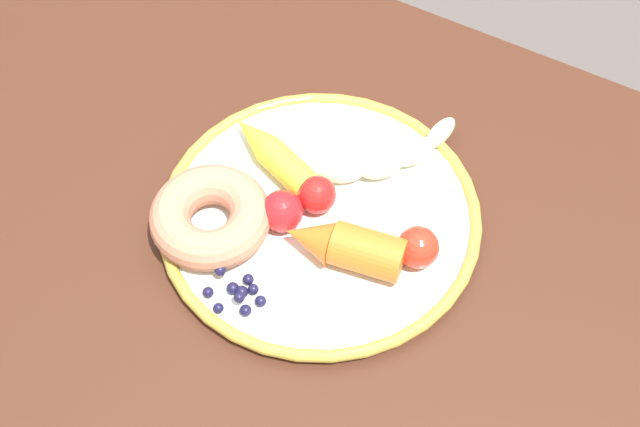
{
  "coord_description": "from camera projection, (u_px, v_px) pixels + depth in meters",
  "views": [
    {
      "loc": [
        -0.26,
        0.37,
        1.41
      ],
      "look_at": [
        -0.03,
        -0.03,
        0.75
      ],
      "focal_mm": 45.87,
      "sensor_mm": 36.0,
      "label": 1
    }
  ],
  "objects": [
    {
      "name": "dining_table",
      "position": [
        287.0,
        278.0,
        0.89
      ],
      "size": [
        1.18,
        0.72,
        0.73
      ],
      "color": "#422216",
      "rests_on": "ground_plane"
    },
    {
      "name": "plate",
      "position": [
        320.0,
        215.0,
        0.81
      ],
      "size": [
        0.32,
        0.32,
        0.02
      ],
      "color": "silver",
      "rests_on": "dining_table"
    },
    {
      "name": "banana",
      "position": [
        377.0,
        159.0,
        0.83
      ],
      "size": [
        0.14,
        0.15,
        0.03
      ],
      "color": "beige",
      "rests_on": "plate"
    },
    {
      "name": "carrot_orange",
      "position": [
        343.0,
        248.0,
        0.76
      ],
      "size": [
        0.12,
        0.06,
        0.04
      ],
      "color": "orange",
      "rests_on": "plate"
    },
    {
      "name": "carrot_yellow",
      "position": [
        276.0,
        157.0,
        0.82
      ],
      "size": [
        0.13,
        0.07,
        0.03
      ],
      "color": "yellow",
      "rests_on": "plate"
    },
    {
      "name": "donut",
      "position": [
        210.0,
        217.0,
        0.78
      ],
      "size": [
        0.16,
        0.16,
        0.04
      ],
      "primitive_type": "torus",
      "rotation": [
        0.0,
        0.0,
        1.08
      ],
      "color": "tan",
      "rests_on": "plate"
    },
    {
      "name": "blueberry_pile",
      "position": [
        237.0,
        292.0,
        0.75
      ],
      "size": [
        0.06,
        0.05,
        0.02
      ],
      "color": "#191638",
      "rests_on": "plate"
    },
    {
      "name": "tomato_near",
      "position": [
        418.0,
        247.0,
        0.76
      ],
      "size": [
        0.04,
        0.04,
        0.04
      ],
      "primitive_type": "sphere",
      "color": "red",
      "rests_on": "plate"
    },
    {
      "name": "tomato_mid",
      "position": [
        317.0,
        195.0,
        0.79
      ],
      "size": [
        0.04,
        0.04,
        0.04
      ],
      "primitive_type": "sphere",
      "color": "red",
      "rests_on": "plate"
    },
    {
      "name": "tomato_far",
      "position": [
        279.0,
        209.0,
        0.78
      ],
      "size": [
        0.04,
        0.04,
        0.04
      ],
      "primitive_type": "sphere",
      "color": "red",
      "rests_on": "plate"
    }
  ]
}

